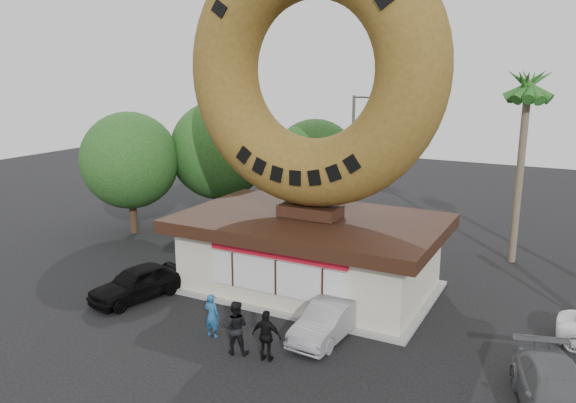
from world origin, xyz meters
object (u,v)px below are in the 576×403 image
at_px(person_right, 267,336).
at_px(car_black, 138,283).
at_px(street_lamp, 355,155).
at_px(person_center, 235,327).
at_px(donut_shop, 310,250).
at_px(car_grey, 558,396).
at_px(car_silver, 328,320).
at_px(giant_donut, 312,70).
at_px(person_left, 212,315).

relative_size(person_right, car_black, 0.42).
xyz_separation_m(street_lamp, person_center, (2.13, -16.43, -3.54)).
xyz_separation_m(donut_shop, car_grey, (10.19, -5.39, -1.07)).
distance_m(car_black, car_grey, 16.16).
height_order(person_center, car_silver, person_center).
bearing_deg(donut_shop, car_silver, -56.12).
xyz_separation_m(giant_donut, car_black, (-5.93, -4.42, -8.72)).
xyz_separation_m(donut_shop, giant_donut, (0.00, 0.02, 7.67)).
relative_size(person_left, person_right, 0.93).
distance_m(person_right, car_silver, 2.75).
height_order(person_left, car_black, person_left).
bearing_deg(car_grey, street_lamp, 111.91).
bearing_deg(giant_donut, car_black, -143.32).
height_order(car_black, car_grey, car_black).
relative_size(person_center, car_silver, 0.48).
height_order(street_lamp, car_silver, street_lamp).
bearing_deg(person_center, person_right, 162.85).
relative_size(giant_donut, street_lamp, 1.41).
bearing_deg(person_left, car_black, -16.18).
bearing_deg(giant_donut, person_right, -77.03).
height_order(donut_shop, car_grey, donut_shop).
bearing_deg(person_right, car_black, -20.42).
bearing_deg(street_lamp, person_left, -87.40).
bearing_deg(person_left, donut_shop, -101.08).
relative_size(street_lamp, person_center, 4.22).
relative_size(donut_shop, car_silver, 2.85).
bearing_deg(person_left, giant_donut, -101.05).
bearing_deg(car_grey, giant_donut, 135.95).
relative_size(donut_shop, person_center, 5.91).
bearing_deg(person_right, person_left, -17.81).
xyz_separation_m(giant_donut, street_lamp, (-1.86, 10.00, -4.95)).
height_order(donut_shop, person_left, donut_shop).
xyz_separation_m(donut_shop, street_lamp, (-1.86, 10.02, 2.72)).
relative_size(donut_shop, street_lamp, 1.40).
bearing_deg(giant_donut, person_left, -101.07).
bearing_deg(car_black, person_right, -0.71).
xyz_separation_m(person_right, car_black, (-7.40, 1.96, -0.17)).
height_order(person_left, person_center, person_center).
height_order(person_left, car_grey, person_left).
distance_m(street_lamp, car_grey, 19.92).
height_order(giant_donut, car_silver, giant_donut).
distance_m(person_center, person_right, 1.19).
bearing_deg(person_right, donut_shop, -82.61).
bearing_deg(giant_donut, street_lamp, 100.51).
bearing_deg(person_right, car_grey, -179.24).
xyz_separation_m(person_left, car_grey, (11.33, 0.41, -0.13)).
relative_size(person_left, car_black, 0.39).
height_order(street_lamp, car_grey, street_lamp).
bearing_deg(donut_shop, person_right, -77.00).
distance_m(person_center, car_silver, 3.46).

